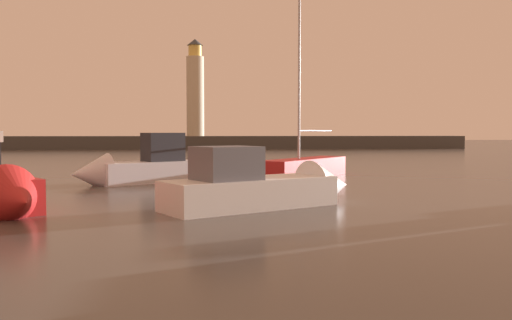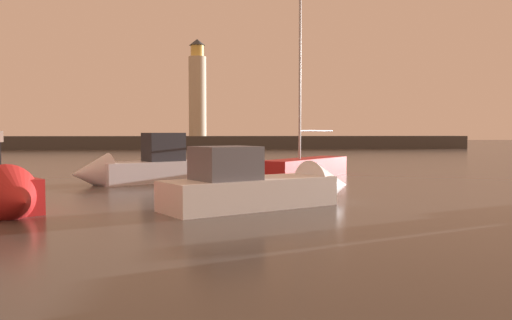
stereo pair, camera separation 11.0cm
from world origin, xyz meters
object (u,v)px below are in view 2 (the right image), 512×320
object	(u,v)px
motorboat_0	(272,186)
motorboat_4	(134,168)
lighthouse	(197,90)
sailboat_moored	(306,167)

from	to	relation	value
motorboat_0	motorboat_4	xyz separation A→B (m)	(-5.17, 7.98, 0.07)
motorboat_0	lighthouse	bearing A→B (deg)	92.64
motorboat_0	sailboat_moored	xyz separation A→B (m)	(3.07, 10.38, -0.07)
motorboat_0	motorboat_4	size ratio (longest dim) A/B	1.15
lighthouse	sailboat_moored	world-z (taller)	lighthouse
lighthouse	sailboat_moored	size ratio (longest dim) A/B	1.47
motorboat_4	sailboat_moored	bearing A→B (deg)	16.26
lighthouse	motorboat_0	xyz separation A→B (m)	(2.60, -56.44, -7.17)
motorboat_4	motorboat_0	bearing A→B (deg)	-57.04
sailboat_moored	lighthouse	bearing A→B (deg)	97.02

